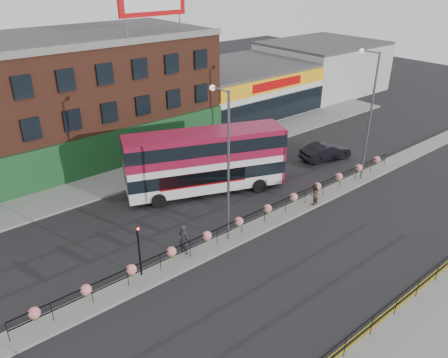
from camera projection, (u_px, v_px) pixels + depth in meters
ground at (253, 229)px, 28.35m from camera, size 120.00×120.00×0.00m
south_pavement at (431, 339)px, 20.00m from camera, size 60.00×4.00×0.15m
north_pavement at (156, 168)px, 36.63m from camera, size 60.00×4.00×0.15m
median at (253, 228)px, 28.31m from camera, size 60.00×1.60×0.15m
yellow_line_inner at (386, 312)px, 21.62m from camera, size 60.00×0.10×0.01m
yellow_line_outer at (389, 314)px, 21.50m from camera, size 60.00×0.10×0.01m
brick_building at (64, 97)px, 37.62m from camera, size 25.00×12.21×10.30m
supermarket at (238, 88)px, 50.04m from camera, size 15.00×12.25×5.30m
warehouse_east at (321, 66)px, 58.26m from camera, size 14.50×12.00×6.30m
median_railing at (254, 215)px, 27.88m from camera, size 30.04×0.56×1.23m
south_railing at (373, 321)px, 19.79m from camera, size 20.04×0.05×1.12m
double_decker_bus at (206, 156)px, 31.79m from camera, size 11.90×6.87×4.74m
car at (325, 151)px, 38.12m from camera, size 3.78×5.29×1.49m
pedestrian_a at (184, 239)px, 25.37m from camera, size 0.95×0.84×1.92m
pedestrian_b at (314, 194)px, 30.68m from camera, size 0.94×0.82×1.59m
lamp_column_west at (226, 155)px, 24.85m from camera, size 0.34×1.64×9.37m
lamp_column_east at (369, 106)px, 32.32m from camera, size 0.35×1.73×9.86m
traffic_light_median at (138, 239)px, 22.98m from camera, size 0.15×0.28×3.65m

